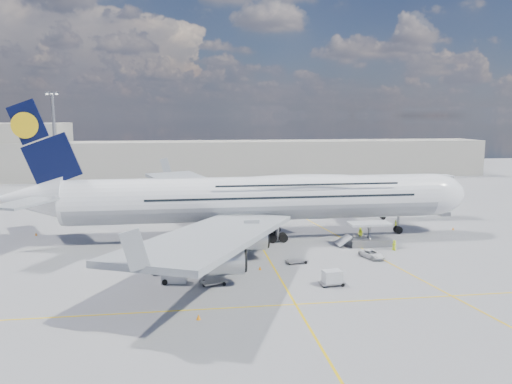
{
  "coord_description": "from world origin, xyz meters",
  "views": [
    {
      "loc": [
        -11.61,
        -70.7,
        20.34
      ],
      "look_at": [
        -0.36,
        8.0,
        8.16
      ],
      "focal_mm": 35.0,
      "sensor_mm": 36.0,
      "label": 1
    }
  ],
  "objects": [
    {
      "name": "ground",
      "position": [
        0.0,
        0.0,
        0.0
      ],
      "size": [
        300.0,
        300.0,
        0.0
      ],
      "primitive_type": "plane",
      "color": "gray",
      "rests_on": "ground"
    },
    {
      "name": "taxi_line_main",
      "position": [
        0.0,
        0.0,
        0.01
      ],
      "size": [
        0.25,
        220.0,
        0.01
      ],
      "primitive_type": "cube",
      "color": "yellow",
      "rests_on": "ground"
    },
    {
      "name": "taxi_line_cross",
      "position": [
        0.0,
        -20.0,
        0.01
      ],
      "size": [
        120.0,
        0.25,
        0.01
      ],
      "primitive_type": "cube",
      "color": "yellow",
      "rests_on": "ground"
    },
    {
      "name": "taxi_line_diag",
      "position": [
        14.0,
        10.0,
        0.01
      ],
      "size": [
        14.16,
        99.06,
        0.01
      ],
      "primitive_type": "cube",
      "rotation": [
        0.0,
        0.0,
        0.14
      ],
      "color": "yellow",
      "rests_on": "ground"
    },
    {
      "name": "airliner",
      "position": [
        0.26,
        10.0,
        6.87
      ],
      "size": [
        77.26,
        79.15,
        23.71
      ],
      "color": "white",
      "rests_on": "ground"
    },
    {
      "name": "jet_bridge",
      "position": [
        29.81,
        20.94,
        6.85
      ],
      "size": [
        18.8,
        12.1,
        8.5
      ],
      "color": "#B7B7BC",
      "rests_on": "ground"
    },
    {
      "name": "cargo_loader",
      "position": [
        16.82,
        2.89,
        1.25
      ],
      "size": [
        8.53,
        3.2,
        3.67
      ],
      "color": "silver",
      "rests_on": "ground"
    },
    {
      "name": "light_mast",
      "position": [
        -40.0,
        45.0,
        13.21
      ],
      "size": [
        3.0,
        0.7,
        25.5
      ],
      "color": "gray",
      "rests_on": "ground"
    },
    {
      "name": "terminal",
      "position": [
        0.0,
        95.0,
        6.0
      ],
      "size": [
        180.0,
        16.0,
        12.0
      ],
      "primitive_type": "cube",
      "color": "#B2AD9E",
      "rests_on": "ground"
    },
    {
      "name": "hangar",
      "position": [
        -70.0,
        100.0,
        9.0
      ],
      "size": [
        40.0,
        22.0,
        18.0
      ],
      "primitive_type": "cube",
      "color": "#B2AD9E",
      "rests_on": "ground"
    },
    {
      "name": "tree_line",
      "position": [
        40.0,
        140.0,
        4.0
      ],
      "size": [
        160.0,
        6.0,
        8.0
      ],
      "primitive_type": "cube",
      "color": "#193814",
      "rests_on": "ground"
    },
    {
      "name": "dolly_row_a",
      "position": [
        -17.13,
        -2.21,
        1.08
      ],
      "size": [
        3.28,
        1.89,
        2.01
      ],
      "rotation": [
        0.0,
        0.0,
        0.06
      ],
      "color": "gray",
      "rests_on": "ground"
    },
    {
      "name": "dolly_row_b",
      "position": [
        -8.42,
        -12.32,
        0.34
      ],
      "size": [
        3.36,
        2.61,
        0.44
      ],
      "rotation": [
        0.0,
        0.0,
        0.39
      ],
      "color": "gray",
      "rests_on": "ground"
    },
    {
      "name": "dolly_row_c",
      "position": [
        -14.67,
        -6.66,
        0.38
      ],
      "size": [
        3.68,
        2.59,
        0.49
      ],
      "rotation": [
        0.0,
        0.0,
        0.27
      ],
      "color": "gray",
      "rests_on": "ground"
    },
    {
      "name": "dolly_back",
      "position": [
        -19.93,
        3.43,
        0.35
      ],
      "size": [
        3.17,
        1.76,
        0.46
      ],
      "rotation": [
        0.0,
        0.0,
        -0.03
      ],
      "color": "gray",
      "rests_on": "ground"
    },
    {
      "name": "dolly_nose_far",
      "position": [
        5.69,
        -14.65,
        1.01
      ],
      "size": [
        3.15,
        1.97,
        1.88
      ],
      "rotation": [
        0.0,
        0.0,
        0.14
      ],
      "color": "gray",
      "rests_on": "ground"
    },
    {
      "name": "dolly_nose_near",
      "position": [
        3.55,
        -4.98,
        0.32
      ],
      "size": [
        3.15,
        2.19,
        0.42
      ],
      "rotation": [
        0.0,
        0.0,
        0.25
      ],
      "color": "gray",
      "rests_on": "ground"
    },
    {
      "name": "baggage_tug",
      "position": [
        -13.27,
        -10.99,
        0.84
      ],
      "size": [
        3.19,
        1.75,
        1.9
      ],
      "rotation": [
        0.0,
        0.0,
        -0.12
      ],
      "color": "silver",
      "rests_on": "ground"
    },
    {
      "name": "catering_truck_inner",
      "position": [
        -13.13,
        28.28,
        1.76
      ],
      "size": [
        6.61,
        3.69,
        3.72
      ],
      "rotation": [
        0.0,
        0.0,
        -0.26
      ],
      "color": "gray",
      "rests_on": "ground"
    },
    {
      "name": "catering_truck_outer",
      "position": [
        -14.6,
        42.39,
        1.91
      ],
      "size": [
        6.89,
        2.73,
        4.11
      ],
      "rotation": [
        0.0,
        0.0,
        0.02
      ],
      "color": "gray",
      "rests_on": "ground"
    },
    {
      "name": "service_van",
      "position": [
        14.82,
        -4.07,
        0.59
      ],
      "size": [
        3.29,
        4.68,
        1.19
      ],
      "primitive_type": "imported",
      "rotation": [
        0.0,
        0.0,
        0.34
      ],
      "color": "white",
      "rests_on": "ground"
    },
    {
      "name": "crew_nose",
      "position": [
        26.17,
        13.55,
        0.79
      ],
      "size": [
        0.67,
        0.56,
        1.57
      ],
      "primitive_type": "imported",
      "rotation": [
        0.0,
        0.0,
        0.38
      ],
      "color": "#D8F619",
      "rests_on": "ground"
    },
    {
      "name": "crew_loader",
      "position": [
        17.06,
        6.87,
        0.98
      ],
      "size": [
        1.19,
        1.2,
        1.95
      ],
      "primitive_type": "imported",
      "rotation": [
        0.0,
        0.0,
        -0.81
      ],
      "color": "#DFFB1A",
      "rests_on": "ground"
    },
    {
      "name": "crew_wing",
      "position": [
        -10.44,
        -4.51,
        0.89
      ],
      "size": [
        0.47,
        1.06,
        1.78
      ],
      "primitive_type": "imported",
      "rotation": [
        0.0,
        0.0,
        1.54
      ],
      "color": "#C3FF1A",
      "rests_on": "ground"
    },
    {
      "name": "crew_van",
      "position": [
        19.72,
        -0.57,
        0.8
      ],
      "size": [
        0.85,
        0.94,
        1.61
      ],
      "primitive_type": "imported",
      "rotation": [
        0.0,
        0.0,
        2.13
      ],
      "color": "#D9F519",
      "rests_on": "ground"
    },
    {
      "name": "crew_tug",
      "position": [
        -9.68,
        -3.71,
        0.95
      ],
      "size": [
        1.3,
        0.83,
        1.9
      ],
      "primitive_type": "imported",
      "rotation": [
        0.0,
        0.0,
        0.11
      ],
      "color": "#CFFB1A",
      "rests_on": "ground"
    },
    {
      "name": "cone_nose",
      "position": [
        35.94,
        11.03,
        0.26
      ],
      "size": [
        0.42,
        0.42,
        0.54
      ],
      "color": "orange",
      "rests_on": "ground"
    },
    {
      "name": "cone_wing_left_inner",
      "position": [
        -2.88,
        23.12,
        0.28
      ],
      "size": [
        0.46,
        0.46,
        0.58
      ],
      "color": "orange",
      "rests_on": "ground"
    },
    {
      "name": "cone_wing_left_outer",
      "position": [
        -16.67,
        33.38,
        0.24
      ],
      "size": [
        0.4,
        0.4,
        0.51
      ],
      "color": "orange",
      "rests_on": "ground"
    },
    {
      "name": "cone_wing_right_inner",
      "position": [
        -2.0,
        -7.24,
        0.23
      ],
      "size": [
        0.38,
        0.38,
        0.49
      ],
      "color": "orange",
      "rests_on": "ground"
    },
    {
      "name": "cone_wing_right_outer",
      "position": [
        -10.6,
        -22.64,
        0.28
      ],
      "size": [
        0.46,
        0.46,
        0.58
      ],
      "color": "orange",
      "rests_on": "ground"
    },
    {
      "name": "cone_tail",
      "position": [
        -37.21,
        17.23,
        0.26
      ],
      "size": [
        0.42,
        0.42,
        0.54
      ],
      "color": "orange",
      "rests_on": "ground"
    }
  ]
}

